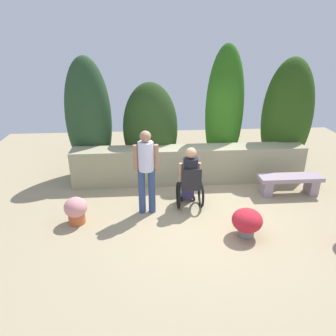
{
  "coord_description": "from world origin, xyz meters",
  "views": [
    {
      "loc": [
        -1.04,
        -5.54,
        3.38
      ],
      "look_at": [
        -0.6,
        0.39,
        0.85
      ],
      "focal_mm": 33.73,
      "sensor_mm": 36.0,
      "label": 1
    }
  ],
  "objects_px": {
    "person_standing_companion": "(146,167)",
    "flower_pot_purple_near": "(76,210)",
    "stone_bench": "(290,182)",
    "person_in_wheelchair": "(190,179)",
    "flower_pot_red_accent": "(247,222)"
  },
  "relations": [
    {
      "from": "stone_bench",
      "to": "person_standing_companion",
      "type": "xyz_separation_m",
      "value": [
        -3.23,
        -0.55,
        0.71
      ]
    },
    {
      "from": "flower_pot_purple_near",
      "to": "flower_pot_red_accent",
      "type": "bearing_deg",
      "value": -11.66
    },
    {
      "from": "person_standing_companion",
      "to": "flower_pot_purple_near",
      "type": "xyz_separation_m",
      "value": [
        -1.36,
        -0.31,
        -0.72
      ]
    },
    {
      "from": "stone_bench",
      "to": "person_in_wheelchair",
      "type": "xyz_separation_m",
      "value": [
        -2.34,
        -0.37,
        0.33
      ]
    },
    {
      "from": "person_in_wheelchair",
      "to": "stone_bench",
      "type": "bearing_deg",
      "value": 5.88
    },
    {
      "from": "person_standing_companion",
      "to": "flower_pot_purple_near",
      "type": "distance_m",
      "value": 1.57
    },
    {
      "from": "stone_bench",
      "to": "flower_pot_purple_near",
      "type": "relative_size",
      "value": 2.64
    },
    {
      "from": "flower_pot_red_accent",
      "to": "stone_bench",
      "type": "bearing_deg",
      "value": 46.09
    },
    {
      "from": "person_standing_companion",
      "to": "stone_bench",
      "type": "bearing_deg",
      "value": -0.94
    },
    {
      "from": "stone_bench",
      "to": "person_in_wheelchair",
      "type": "bearing_deg",
      "value": -169.97
    },
    {
      "from": "stone_bench",
      "to": "flower_pot_purple_near",
      "type": "height_order",
      "value": "flower_pot_purple_near"
    },
    {
      "from": "person_standing_companion",
      "to": "flower_pot_purple_near",
      "type": "height_order",
      "value": "person_standing_companion"
    },
    {
      "from": "person_in_wheelchair",
      "to": "person_standing_companion",
      "type": "relative_size",
      "value": 0.77
    },
    {
      "from": "person_standing_companion",
      "to": "flower_pot_purple_near",
      "type": "relative_size",
      "value": 3.21
    },
    {
      "from": "person_standing_companion",
      "to": "flower_pot_red_accent",
      "type": "distance_m",
      "value": 2.14
    }
  ]
}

